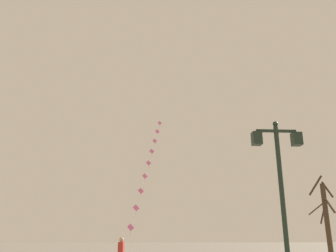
# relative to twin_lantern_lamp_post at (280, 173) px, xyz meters

# --- Properties ---
(twin_lantern_lamp_post) EXTENTS (1.52, 0.28, 5.16)m
(twin_lantern_lamp_post) POSITION_rel_twin_lantern_lamp_post_xyz_m (0.00, 0.00, 0.00)
(twin_lantern_lamp_post) COLOR #1E2D23
(twin_lantern_lamp_post) RESTS_ON ground_plane
(kite_train) EXTENTS (2.54, 12.17, 11.95)m
(kite_train) POSITION_rel_twin_lantern_lamp_post_xyz_m (-4.08, 15.26, 2.77)
(kite_train) COLOR brown
(kite_train) RESTS_ON ground_plane
(bare_tree) EXTENTS (1.29, 2.35, 4.60)m
(bare_tree) POSITION_rel_twin_lantern_lamp_post_xyz_m (4.52, 6.58, -1.23)
(bare_tree) COLOR #423323
(bare_tree) RESTS_ON ground_plane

